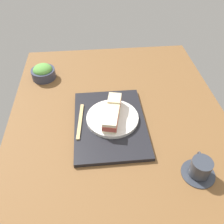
% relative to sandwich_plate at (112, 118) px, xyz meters
% --- Properties ---
extents(ground_plane, '(1.40, 1.00, 0.03)m').
position_rel_sandwich_plate_xyz_m(ground_plane, '(0.04, 0.03, -0.04)').
color(ground_plane, brown).
extents(serving_tray, '(0.42, 0.31, 0.02)m').
position_rel_sandwich_plate_xyz_m(serving_tray, '(0.01, -0.01, -0.02)').
color(serving_tray, black).
rests_on(serving_tray, ground_plane).
extents(sandwich_plate, '(0.23, 0.23, 0.02)m').
position_rel_sandwich_plate_xyz_m(sandwich_plate, '(0.00, 0.00, 0.00)').
color(sandwich_plate, silver).
rests_on(sandwich_plate, serving_tray).
extents(sandwich_near, '(0.08, 0.07, 0.05)m').
position_rel_sandwich_plate_xyz_m(sandwich_near, '(-0.07, 0.02, 0.04)').
color(sandwich_near, beige).
rests_on(sandwich_near, sandwich_plate).
extents(sandwich_middle, '(0.08, 0.07, 0.05)m').
position_rel_sandwich_plate_xyz_m(sandwich_middle, '(0.00, -0.00, 0.03)').
color(sandwich_middle, beige).
rests_on(sandwich_middle, sandwich_plate).
extents(sandwich_far, '(0.08, 0.08, 0.05)m').
position_rel_sandwich_plate_xyz_m(sandwich_far, '(0.07, -0.02, 0.03)').
color(sandwich_far, '#EFE5C1').
rests_on(sandwich_far, sandwich_plate).
extents(salad_bowl, '(0.13, 0.13, 0.08)m').
position_rel_sandwich_plate_xyz_m(salad_bowl, '(-0.37, -0.34, 0.01)').
color(salad_bowl, '#33384C').
rests_on(salad_bowl, ground_plane).
extents(chopsticks_pair, '(0.21, 0.03, 0.01)m').
position_rel_sandwich_plate_xyz_m(chopsticks_pair, '(0.00, -0.14, -0.00)').
color(chopsticks_pair, tan).
rests_on(chopsticks_pair, serving_tray).
extents(coffee_cup, '(0.13, 0.12, 0.08)m').
position_rel_sandwich_plate_xyz_m(coffee_cup, '(0.29, 0.29, 0.01)').
color(coffee_cup, '#333842').
rests_on(coffee_cup, ground_plane).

